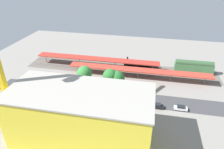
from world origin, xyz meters
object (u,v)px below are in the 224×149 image
Objects in this scene: platform_canopy_far at (97,59)px; parked_car_3 at (113,100)px; construction_building at (81,116)px; street_tree_2 at (117,78)px; parked_car_0 at (181,108)px; street_tree_1 at (84,73)px; box_truck_0 at (126,111)px; parked_car_2 at (135,103)px; tower_crane at (4,56)px; parked_car_4 at (89,97)px; traffic_light at (116,80)px; box_truck_1 at (88,106)px; parked_car_7 at (31,89)px; locomotive at (141,65)px; street_tree_0 at (110,76)px; parked_car_5 at (70,95)px; parked_car_1 at (157,106)px; platform_canopy_near at (138,70)px; parked_car_6 at (51,92)px; passenger_coach at (194,66)px.

platform_canopy_far is 12.85× the size of parked_car_3.
construction_building is 28.36m from street_tree_2.
parked_car_0 is 38.82m from street_tree_1.
box_truck_0 is (-5.91, 6.58, 0.95)m from parked_car_3.
parked_car_2 is 44.08m from tower_crane.
box_truck_0 reaches higher than parked_car_4.
parked_car_3 is (7.94, -0.16, -0.02)m from parked_car_2.
street_tree_1 is 13.31m from street_tree_2.
parked_car_2 is 0.64× the size of traffic_light.
platform_canopy_far is 34.09m from box_truck_1.
parked_car_2 is at bearing -153.61° from tower_crane.
locomotive is at bearing -143.93° from parked_car_7.
parked_car_3 is at bearing 0.30° from parked_car_0.
street_tree_0 is (-4.57, -14.89, 4.19)m from box_truck_1.
tower_crane is at bearing 44.44° from parked_car_4.
parked_car_2 is 24.60m from parked_car_5.
parked_car_3 is 1.12× the size of parked_car_4.
parked_car_1 reaches higher than parked_car_7.
tower_crane is (21.32, -1.97, 15.17)m from construction_building.
tower_crane reaches higher than platform_canopy_far.
parked_car_1 is at bearing 153.03° from traffic_light.
platform_canopy_far is 8.62× the size of traffic_light.
parked_car_7 is 0.54× the size of street_tree_0.
street_tree_2 reaches higher than box_truck_1.
platform_canopy_near is at bearing -109.76° from parked_car_3.
parked_car_5 is 8.10m from parked_car_6.
parked_car_0 is 23.89m from parked_car_3.
locomotive reaches higher than box_truck_0.
parked_car_1 is (15.76, 30.42, -2.51)m from passenger_coach.
parked_car_0 is 1.08× the size of parked_car_4.
platform_canopy_far is 12.36× the size of parked_car_6.
parked_car_0 is at bearing 167.08° from street_tree_1.
parked_car_7 reaches higher than parked_car_6.
parked_car_4 is at bearing -78.24° from construction_building.
parked_car_2 is 0.12× the size of tower_crane.
street_tree_2 is (-13.28, -0.04, -0.84)m from street_tree_1.
street_tree_1 reaches higher than parked_car_1.
parked_car_1 reaches higher than parked_car_5.
street_tree_2 is (8.29, -8.92, 4.11)m from parked_car_2.
parked_car_0 is 0.12× the size of tower_crane.
locomotive is at bearing -104.08° from parked_car_3.
street_tree_0 reaches higher than parked_car_5.
parked_car_5 is 0.50× the size of street_tree_1.
parked_car_1 is 0.65× the size of traffic_light.
street_tree_0 is 1.00× the size of street_tree_1.
parked_car_5 is 0.11× the size of tower_crane.
tower_crane reaches higher than street_tree_0.
parked_car_0 is 57.24m from parked_car_7.
parked_car_4 is 0.46× the size of box_truck_0.
locomotive is 38.92m from parked_car_5.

